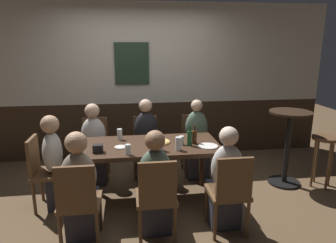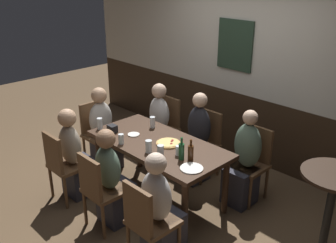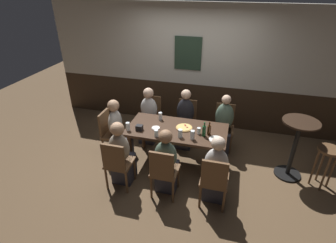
% 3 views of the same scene
% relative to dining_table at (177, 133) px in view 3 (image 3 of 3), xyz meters
% --- Properties ---
extents(ground_plane, '(12.00, 12.00, 0.00)m').
position_rel_dining_table_xyz_m(ground_plane, '(0.00, 0.00, -0.65)').
color(ground_plane, brown).
extents(wall_back, '(6.40, 0.13, 2.60)m').
position_rel_dining_table_xyz_m(wall_back, '(-0.00, 1.65, 0.65)').
color(wall_back, '#332316').
rests_on(wall_back, ground_plane).
extents(dining_table, '(1.69, 0.82, 0.74)m').
position_rel_dining_table_xyz_m(dining_table, '(0.00, 0.00, 0.00)').
color(dining_table, '#382316').
rests_on(dining_table, ground_plane).
extents(chair_left_near, '(0.40, 0.40, 0.88)m').
position_rel_dining_table_xyz_m(chair_left_near, '(-0.74, -0.83, -0.16)').
color(chair_left_near, brown).
rests_on(chair_left_near, ground_plane).
extents(chair_right_far, '(0.40, 0.40, 0.88)m').
position_rel_dining_table_xyz_m(chair_right_far, '(0.74, 0.83, -0.16)').
color(chair_right_far, brown).
rests_on(chair_right_far, ground_plane).
extents(chair_mid_near, '(0.40, 0.40, 0.88)m').
position_rel_dining_table_xyz_m(chair_mid_near, '(0.00, -0.83, -0.16)').
color(chair_mid_near, brown).
rests_on(chair_mid_near, ground_plane).
extents(chair_mid_far, '(0.40, 0.40, 0.88)m').
position_rel_dining_table_xyz_m(chair_mid_far, '(0.00, 0.83, -0.16)').
color(chair_mid_far, brown).
rests_on(chair_mid_far, ground_plane).
extents(chair_head_west, '(0.40, 0.40, 0.88)m').
position_rel_dining_table_xyz_m(chair_head_west, '(-1.26, 0.00, -0.16)').
color(chair_head_west, brown).
rests_on(chair_head_west, ground_plane).
extents(chair_right_near, '(0.40, 0.40, 0.88)m').
position_rel_dining_table_xyz_m(chair_right_near, '(0.74, -0.83, -0.16)').
color(chair_right_near, brown).
rests_on(chair_right_near, ground_plane).
extents(chair_left_far, '(0.40, 0.40, 0.88)m').
position_rel_dining_table_xyz_m(chair_left_far, '(-0.74, 0.83, -0.16)').
color(chair_left_far, brown).
rests_on(chair_left_far, ground_plane).
extents(person_left_near, '(0.34, 0.37, 1.13)m').
position_rel_dining_table_xyz_m(person_left_near, '(-0.74, -0.66, -0.17)').
color(person_left_near, '#2D2D38').
rests_on(person_left_near, ground_plane).
extents(person_right_far, '(0.34, 0.37, 1.15)m').
position_rel_dining_table_xyz_m(person_right_far, '(0.74, 0.66, -0.17)').
color(person_right_far, '#2D2D38').
rests_on(person_right_far, ground_plane).
extents(person_mid_near, '(0.34, 0.37, 1.12)m').
position_rel_dining_table_xyz_m(person_mid_near, '(0.00, -0.66, -0.18)').
color(person_mid_near, '#2D2D38').
rests_on(person_mid_near, ground_plane).
extents(person_mid_far, '(0.34, 0.37, 1.17)m').
position_rel_dining_table_xyz_m(person_mid_far, '(-0.00, 0.67, -0.16)').
color(person_mid_far, '#2D2D38').
rests_on(person_mid_far, ground_plane).
extents(person_head_west, '(0.37, 0.34, 1.14)m').
position_rel_dining_table_xyz_m(person_head_west, '(-1.10, 0.00, -0.17)').
color(person_head_west, '#2D2D38').
rests_on(person_head_west, ground_plane).
extents(person_right_near, '(0.34, 0.37, 1.13)m').
position_rel_dining_table_xyz_m(person_right_near, '(0.74, -0.66, -0.18)').
color(person_right_near, '#2D2D38').
rests_on(person_right_near, ground_plane).
extents(person_left_far, '(0.34, 0.37, 1.13)m').
position_rel_dining_table_xyz_m(person_left_far, '(-0.74, 0.66, -0.18)').
color(person_left_far, '#2D2D38').
rests_on(person_left_far, ground_plane).
extents(pizza, '(0.28, 0.28, 0.03)m').
position_rel_dining_table_xyz_m(pizza, '(0.11, 0.05, 0.10)').
color(pizza, tan).
rests_on(pizza, dining_table).
extents(pint_glass_pale, '(0.06, 0.06, 0.12)m').
position_rel_dining_table_xyz_m(pint_glass_pale, '(-0.26, -0.32, 0.14)').
color(pint_glass_pale, silver).
rests_on(pint_glass_pale, dining_table).
extents(tumbler_short, '(0.07, 0.07, 0.14)m').
position_rel_dining_table_xyz_m(tumbler_short, '(-0.36, 0.24, 0.15)').
color(tumbler_short, silver).
rests_on(tumbler_short, dining_table).
extents(highball_clear, '(0.07, 0.07, 0.14)m').
position_rel_dining_table_xyz_m(highball_clear, '(-0.78, -0.26, 0.15)').
color(highball_clear, silver).
rests_on(highball_clear, dining_table).
extents(pint_glass_stout, '(0.06, 0.06, 0.11)m').
position_rel_dining_table_xyz_m(pint_glass_stout, '(0.38, -0.06, 0.13)').
color(pint_glass_stout, silver).
rests_on(pint_glass_stout, dining_table).
extents(pint_glass_amber, '(0.07, 0.07, 0.16)m').
position_rel_dining_table_xyz_m(pint_glass_amber, '(0.31, -0.25, 0.16)').
color(pint_glass_amber, silver).
rests_on(pint_glass_amber, dining_table).
extents(beer_glass_tall, '(0.07, 0.07, 0.14)m').
position_rel_dining_table_xyz_m(beer_glass_tall, '(0.11, -0.24, 0.15)').
color(beer_glass_tall, silver).
rests_on(beer_glass_tall, dining_table).
extents(beer_bottle_green, '(0.06, 0.06, 0.25)m').
position_rel_dining_table_xyz_m(beer_bottle_green, '(0.47, -0.10, 0.18)').
color(beer_bottle_green, '#194723').
rests_on(beer_bottle_green, dining_table).
extents(beer_bottle_brown, '(0.06, 0.06, 0.23)m').
position_rel_dining_table_xyz_m(beer_bottle_brown, '(0.55, -0.04, 0.17)').
color(beer_bottle_brown, '#42230F').
rests_on(beer_bottle_brown, dining_table).
extents(plate_white_large, '(0.23, 0.23, 0.01)m').
position_rel_dining_table_xyz_m(plate_white_large, '(0.68, -0.17, 0.09)').
color(plate_white_large, white).
rests_on(plate_white_large, dining_table).
extents(plate_white_small, '(0.14, 0.14, 0.01)m').
position_rel_dining_table_xyz_m(plate_white_small, '(-0.35, -0.07, 0.09)').
color(plate_white_small, white).
rests_on(plate_white_small, dining_table).
extents(condiment_caddy, '(0.11, 0.09, 0.09)m').
position_rel_dining_table_xyz_m(condiment_caddy, '(-0.60, -0.20, 0.13)').
color(condiment_caddy, black).
rests_on(condiment_caddy, dining_table).
extents(side_bar_table, '(0.56, 0.56, 1.05)m').
position_rel_dining_table_xyz_m(side_bar_table, '(1.92, 0.21, -0.04)').
color(side_bar_table, black).
rests_on(side_bar_table, ground_plane).
extents(bar_stool, '(0.34, 0.34, 0.72)m').
position_rel_dining_table_xyz_m(bar_stool, '(2.37, 0.06, -0.09)').
color(bar_stool, brown).
rests_on(bar_stool, ground_plane).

